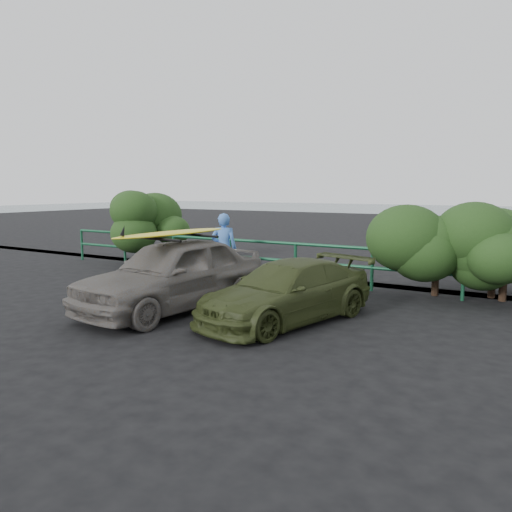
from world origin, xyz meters
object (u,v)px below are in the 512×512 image
at_px(man, 224,249).
at_px(olive_vehicle, 287,292).
at_px(guardrail, 261,260).
at_px(surfboard, 172,233).
at_px(sedan, 173,274).

bearing_deg(man, olive_vehicle, 119.90).
relative_size(guardrail, man, 7.84).
bearing_deg(guardrail, surfboard, -87.07).
bearing_deg(olive_vehicle, man, 157.22).
xyz_separation_m(sedan, olive_vehicle, (2.32, 0.38, -0.17)).
relative_size(guardrail, surfboard, 4.90).
distance_m(olive_vehicle, surfboard, 2.55).
relative_size(sedan, olive_vehicle, 1.12).
distance_m(guardrail, man, 1.23).
height_order(guardrail, man, man).
relative_size(sedan, surfboard, 1.47).
xyz_separation_m(guardrail, olive_vehicle, (2.52, -3.41, 0.02)).
xyz_separation_m(guardrail, sedan, (0.19, -3.79, 0.20)).
xyz_separation_m(guardrail, surfboard, (0.19, -3.79, 1.01)).
xyz_separation_m(sedan, man, (-0.66, 2.71, 0.18)).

